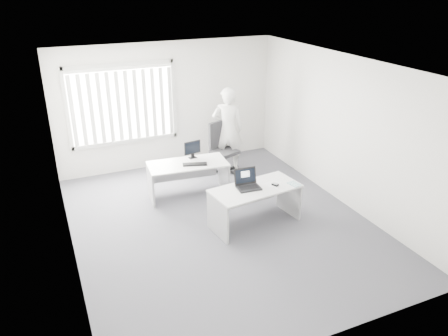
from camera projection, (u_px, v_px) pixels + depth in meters
name	position (u px, v px, depth m)	size (l,w,h in m)	color
ground	(221.00, 223.00, 7.81)	(6.00, 6.00, 0.00)	#595861
wall_back	(168.00, 106.00, 9.77)	(5.00, 0.02, 2.80)	silver
wall_front	(329.00, 243.00, 4.74)	(5.00, 0.02, 2.80)	silver
wall_left	(62.00, 175.00, 6.33)	(0.02, 6.00, 2.80)	silver
wall_right	(343.00, 131.00, 8.17)	(0.02, 6.00, 2.80)	silver
ceiling	(220.00, 65.00, 6.69)	(5.00, 6.00, 0.02)	silver
window	(123.00, 104.00, 9.31)	(2.32, 0.06, 1.76)	#BBBBB7
blinds	(123.00, 106.00, 9.27)	(2.20, 0.10, 1.50)	white
desk_near	(255.00, 198.00, 7.60)	(1.63, 0.92, 0.71)	silver
desk_far	(188.00, 172.00, 8.61)	(1.60, 0.86, 0.70)	silver
office_chair	(223.00, 157.00, 9.71)	(0.83, 0.83, 1.15)	black
person	(228.00, 129.00, 9.68)	(0.69, 0.45, 1.89)	silver
laptop	(249.00, 180.00, 7.43)	(0.40, 0.36, 0.31)	black
paper_sheet	(273.00, 183.00, 7.67)	(0.27, 0.19, 0.00)	silver
mouse	(275.00, 184.00, 7.59)	(0.07, 0.11, 0.05)	#B6B6B8
booklet	(294.00, 184.00, 7.64)	(0.16, 0.23, 0.01)	white
keyboard	(195.00, 164.00, 8.46)	(0.47, 0.16, 0.02)	black
monitor	(192.00, 150.00, 8.71)	(0.36, 0.11, 0.36)	black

